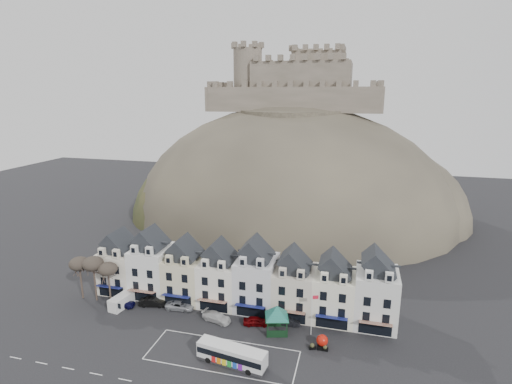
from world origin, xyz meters
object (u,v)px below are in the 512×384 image
bus_shelter (277,312)px  red_buoy (322,341)px  flagpole (312,312)px  car_silver (180,305)px  car_black (153,302)px  bus (232,354)px  car_white (217,317)px  car_charcoal (287,321)px  car_navy (122,303)px  white_van (121,301)px  car_maroon (256,321)px

bus_shelter → red_buoy: bus_shelter is taller
flagpole → car_silver: (-23.64, 1.71, -3.33)m
car_black → bus: bearing=-133.9°
car_white → car_charcoal: size_ratio=1.21×
flagpole → car_navy: 34.20m
car_navy → car_white: bearing=-100.6°
bus_shelter → white_van: 28.70m
car_white → bus_shelter: bearing=-78.2°
red_buoy → bus: bearing=-149.8°
red_buoy → car_maroon: (-11.20, 3.38, -0.38)m
car_navy → car_maroon: (24.80, 0.60, -0.06)m
red_buoy → car_charcoal: size_ratio=0.50×
bus → white_van: bus is taller
white_van → car_maroon: 24.90m
car_black → car_white: (12.83, -1.71, -0.04)m
car_black → bus_shelter: bearing=-107.7°
bus_shelter → car_navy: 28.64m
white_van → car_white: 18.12m
car_navy → car_maroon: bearing=-99.3°
bus → car_charcoal: 13.18m
car_charcoal → car_maroon: bearing=100.3°
bus → car_charcoal: (5.84, 11.78, -0.89)m
bus_shelter → white_van: bearing=163.6°
car_navy → car_silver: car_navy is taller
car_charcoal → bus: bearing=148.5°
car_white → car_charcoal: car_white is taller
bus_shelter → car_white: size_ratio=1.37×
car_navy → bus: bearing=-123.0°
bus_shelter → red_buoy: bearing=-32.6°
bus → car_white: size_ratio=2.02×
car_silver → red_buoy: bearing=-104.7°
white_van → car_maroon: (24.89, 0.60, -0.37)m
bus_shelter → car_black: 23.57m
white_van → car_black: size_ratio=1.05×
flagpole → car_maroon: flagpole is taller
bus_shelter → red_buoy: 8.25m
bus → car_navy: size_ratio=2.28×
car_navy → car_charcoal: size_ratio=1.07×
car_silver → car_white: car_white is taller
car_silver → bus_shelter: bearing=-101.9°
red_buoy → car_white: red_buoy is taller
car_black → car_white: bearing=-109.9°
white_van → car_maroon: bearing=10.8°
bus → white_van: bearing=166.7°
flagpole → car_navy: flagpole is taller
bus_shelter → car_charcoal: bearing=46.3°
car_silver → bus: bearing=-135.1°
red_buoy → flagpole: size_ratio=0.31×
red_buoy → car_black: bearing=171.6°
bus → car_silver: 17.99m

